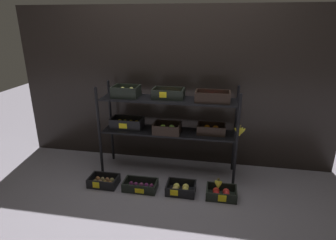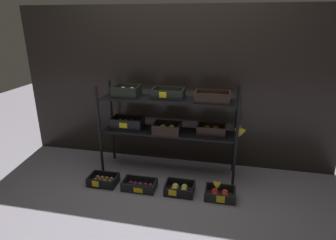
{
  "view_description": "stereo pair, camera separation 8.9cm",
  "coord_description": "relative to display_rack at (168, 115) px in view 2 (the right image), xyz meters",
  "views": [
    {
      "loc": [
        0.55,
        -2.99,
        1.75
      ],
      "look_at": [
        0.0,
        0.0,
        0.67
      ],
      "focal_mm": 29.91,
      "sensor_mm": 36.0,
      "label": 1
    },
    {
      "loc": [
        0.64,
        -2.98,
        1.75
      ],
      "look_at": [
        0.0,
        0.0,
        0.67
      ],
      "focal_mm": 29.91,
      "sensor_mm": 36.0,
      "label": 2
    }
  ],
  "objects": [
    {
      "name": "ground_plane",
      "position": [
        0.0,
        -0.0,
        -0.73
      ],
      "size": [
        10.0,
        10.0,
        0.0
      ],
      "primitive_type": "plane",
      "color": "slate"
    },
    {
      "name": "storefront_wall",
      "position": [
        0.0,
        0.38,
        0.23
      ],
      "size": [
        3.95,
        0.12,
        1.93
      ],
      "primitive_type": "cube",
      "color": "black",
      "rests_on": "ground_plane"
    },
    {
      "name": "display_rack",
      "position": [
        0.0,
        0.0,
        0.0
      ],
      "size": [
        1.68,
        0.4,
        1.06
      ],
      "color": "black",
      "rests_on": "ground_plane"
    },
    {
      "name": "crate_ground_kiwi",
      "position": [
        -0.65,
        -0.44,
        -0.69
      ],
      "size": [
        0.32,
        0.22,
        0.1
      ],
      "color": "black",
      "rests_on": "ground_plane"
    },
    {
      "name": "crate_ground_plum",
      "position": [
        -0.23,
        -0.45,
        -0.69
      ],
      "size": [
        0.37,
        0.22,
        0.1
      ],
      "color": "black",
      "rests_on": "ground_plane"
    },
    {
      "name": "crate_ground_apple_gold",
      "position": [
        0.22,
        -0.42,
        -0.69
      ],
      "size": [
        0.31,
        0.24,
        0.1
      ],
      "color": "black",
      "rests_on": "ground_plane"
    },
    {
      "name": "crate_ground_apple_red",
      "position": [
        0.65,
        -0.43,
        -0.69
      ],
      "size": [
        0.32,
        0.23,
        0.1
      ],
      "color": "black",
      "rests_on": "ground_plane"
    },
    {
      "name": "banana_bunch_loose",
      "position": [
        0.61,
        -0.43,
        -0.58
      ],
      "size": [
        0.09,
        0.04,
        0.12
      ],
      "color": "brown",
      "rests_on": "crate_ground_apple_red"
    }
  ]
}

